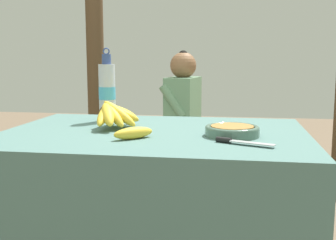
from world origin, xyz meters
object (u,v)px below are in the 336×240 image
at_px(loose_banana_front, 133,133).
at_px(knife, 236,141).
at_px(serving_bowl, 232,130).
at_px(wooden_bench, 212,151).
at_px(banana_bunch_ripe, 114,113).
at_px(seated_vendor, 177,114).
at_px(water_bottle, 107,92).
at_px(banana_bunch_green, 270,135).
at_px(support_post_near, 95,45).

distance_m(loose_banana_front, knife, 0.38).
bearing_deg(serving_bowl, wooden_bench, 95.75).
bearing_deg(banana_bunch_ripe, seated_vendor, 86.80).
height_order(loose_banana_front, wooden_bench, loose_banana_front).
bearing_deg(serving_bowl, loose_banana_front, -162.48).
height_order(banana_bunch_ripe, loose_banana_front, banana_bunch_ripe).
distance_m(banana_bunch_ripe, water_bottle, 0.22).
relative_size(banana_bunch_ripe, banana_bunch_green, 1.20).
distance_m(water_bottle, seated_vendor, 1.26).
distance_m(knife, seated_vendor, 1.72).
relative_size(water_bottle, knife, 1.68).
xyz_separation_m(wooden_bench, support_post_near, (-1.01, 0.29, 0.81)).
distance_m(serving_bowl, water_bottle, 0.66).
distance_m(banana_bunch_ripe, loose_banana_front, 0.26).
bearing_deg(water_bottle, wooden_bench, 70.94).
xyz_separation_m(water_bottle, knife, (0.60, -0.44, -0.13)).
xyz_separation_m(knife, wooden_bench, (-0.17, 1.68, -0.42)).
xyz_separation_m(banana_bunch_ripe, seated_vendor, (0.08, 1.41, -0.19)).
bearing_deg(wooden_bench, seated_vendor, -174.80).
bearing_deg(banana_bunch_green, water_bottle, -124.42).
bearing_deg(loose_banana_front, knife, -5.28).
bearing_deg(loose_banana_front, banana_bunch_green, 69.03).
bearing_deg(knife, loose_banana_front, -163.46).
bearing_deg(serving_bowl, banana_bunch_green, 79.99).
distance_m(seated_vendor, banana_bunch_green, 0.71).
height_order(knife, wooden_bench, knife).
bearing_deg(support_post_near, wooden_bench, -16.18).
bearing_deg(wooden_bench, loose_banana_front, -97.17).
height_order(serving_bowl, support_post_near, support_post_near).
xyz_separation_m(loose_banana_front, banana_bunch_green, (0.63, 1.65, -0.29)).
bearing_deg(banana_bunch_green, seated_vendor, -177.65).
xyz_separation_m(knife, seated_vendor, (-0.44, 1.66, -0.13)).
relative_size(wooden_bench, banana_bunch_green, 6.18).
distance_m(serving_bowl, knife, 0.15).
relative_size(water_bottle, loose_banana_front, 2.31).
bearing_deg(loose_banana_front, wooden_bench, 82.83).
height_order(water_bottle, seated_vendor, seated_vendor).
distance_m(loose_banana_front, support_post_near, 2.13).
bearing_deg(loose_banana_front, serving_bowl, 17.52).
height_order(knife, support_post_near, support_post_near).
bearing_deg(wooden_bench, support_post_near, 163.82).
height_order(banana_bunch_ripe, banana_bunch_green, banana_bunch_ripe).
height_order(loose_banana_front, support_post_near, support_post_near).
bearing_deg(banana_bunch_green, banana_bunch_ripe, -118.30).
bearing_deg(wooden_bench, knife, -84.24).
bearing_deg(loose_banana_front, support_post_near, 112.38).
height_order(serving_bowl, wooden_bench, serving_bowl).
relative_size(banana_bunch_ripe, support_post_near, 0.12).
relative_size(loose_banana_front, banana_bunch_green, 0.64).
distance_m(knife, wooden_bench, 1.74).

